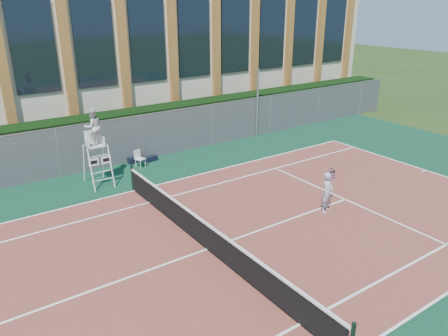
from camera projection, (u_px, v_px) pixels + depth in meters
ground at (207, 250)px, 13.61m from camera, size 120.00×120.00×0.00m
apron at (191, 237)px, 14.38m from camera, size 36.00×20.00×0.01m
tennis_court at (207, 249)px, 13.60m from camera, size 23.77×10.97×0.02m
tennis_net at (207, 235)px, 13.42m from camera, size 0.10×11.30×1.10m
fence at (103, 145)px, 19.97m from camera, size 40.00×0.06×2.20m
hedge at (94, 139)px, 20.89m from camera, size 40.00×1.40×2.20m
building at (43, 57)px, 25.89m from camera, size 45.00×10.60×8.22m
steel_pole at (257, 103)px, 24.37m from camera, size 0.12×0.12×3.83m
umpire_chair at (93, 129)px, 17.66m from camera, size 0.93×1.42×3.32m
plastic_chair at (139, 157)px, 20.26m from camera, size 0.49×0.50×0.82m
sports_bag_near at (135, 160)px, 20.91m from camera, size 0.73×0.37×0.30m
sports_bag_far at (151, 159)px, 21.12m from camera, size 0.65×0.36×0.25m
tennis_player at (327, 192)px, 15.80m from camera, size 0.91×0.68×1.54m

